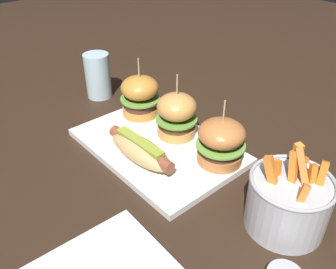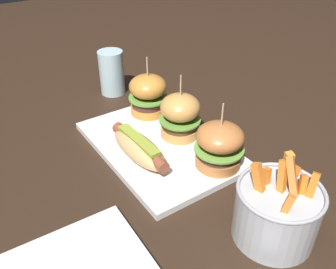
% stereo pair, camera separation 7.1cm
% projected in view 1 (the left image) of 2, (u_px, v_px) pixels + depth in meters
% --- Properties ---
extents(ground_plane, '(3.00, 3.00, 0.00)m').
position_uv_depth(ground_plane, '(157.00, 149.00, 0.77)').
color(ground_plane, black).
extents(platter_main, '(0.35, 0.23, 0.01)m').
position_uv_depth(platter_main, '(157.00, 146.00, 0.76)').
color(platter_main, white).
rests_on(platter_main, ground).
extents(hot_dog, '(0.17, 0.06, 0.04)m').
position_uv_depth(hot_dog, '(140.00, 149.00, 0.70)').
color(hot_dog, tan).
rests_on(hot_dog, platter_main).
extents(slider_left, '(0.09, 0.09, 0.14)m').
position_uv_depth(slider_left, '(140.00, 95.00, 0.84)').
color(slider_left, '#C98233').
rests_on(slider_left, platter_main).
extents(slider_center, '(0.09, 0.09, 0.14)m').
position_uv_depth(slider_center, '(177.00, 115.00, 0.76)').
color(slider_center, '#CF9149').
rests_on(slider_center, platter_main).
extents(slider_right, '(0.10, 0.10, 0.13)m').
position_uv_depth(slider_right, '(221.00, 141.00, 0.68)').
color(slider_right, '#BD7039').
rests_on(slider_right, platter_main).
extents(fries_bucket, '(0.13, 0.13, 0.14)m').
position_uv_depth(fries_bucket, '(288.00, 202.00, 0.56)').
color(fries_bucket, '#B7BABF').
rests_on(fries_bucket, ground).
extents(water_glass, '(0.07, 0.07, 0.12)m').
position_uv_depth(water_glass, '(98.00, 76.00, 0.94)').
color(water_glass, silver).
rests_on(water_glass, ground).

